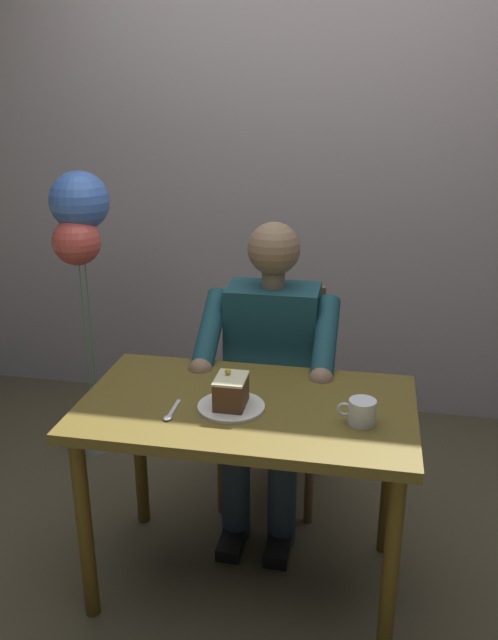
{
  "coord_description": "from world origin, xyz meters",
  "views": [
    {
      "loc": [
        -0.37,
        1.87,
        1.69
      ],
      "look_at": [
        0.01,
        -0.1,
        0.96
      ],
      "focal_mm": 36.65,
      "sensor_mm": 36.0,
      "label": 1
    }
  ],
  "objects": [
    {
      "name": "seated_person",
      "position": [
        0.0,
        -0.45,
        0.62
      ],
      "size": [
        0.53,
        0.58,
        1.2
      ],
      "color": "#1B4855",
      "rests_on": "ground"
    },
    {
      "name": "dessert_plate",
      "position": [
        0.04,
        0.05,
        0.72
      ],
      "size": [
        0.22,
        0.22,
        0.01
      ],
      "primitive_type": "cylinder",
      "color": "white",
      "rests_on": "dining_table"
    },
    {
      "name": "dining_table",
      "position": [
        0.0,
        0.0,
        0.62
      ],
      "size": [
        1.09,
        0.63,
        0.71
      ],
      "color": "brown",
      "rests_on": "ground"
    },
    {
      "name": "ground_plane",
      "position": [
        0.0,
        0.0,
        0.0
      ],
      "size": [
        14.0,
        14.0,
        0.0
      ],
      "primitive_type": "plane",
      "color": "brown"
    },
    {
      "name": "chair",
      "position": [
        0.0,
        -0.63,
        0.49
      ],
      "size": [
        0.42,
        0.42,
        0.89
      ],
      "color": "brown",
      "rests_on": "ground"
    },
    {
      "name": "cake_slice",
      "position": [
        0.04,
        0.05,
        0.77
      ],
      "size": [
        0.1,
        0.12,
        0.12
      ],
      "color": "#54341F",
      "rests_on": "dessert_plate"
    },
    {
      "name": "cafe_rear_panel",
      "position": [
        0.0,
        -1.49,
        1.5
      ],
      "size": [
        6.4,
        0.12,
        3.0
      ],
      "primitive_type": "cube",
      "color": "#A99EA3",
      "rests_on": "ground"
    },
    {
      "name": "coffee_cup",
      "position": [
        -0.37,
        0.07,
        0.75
      ],
      "size": [
        0.12,
        0.08,
        0.08
      ],
      "color": "silver",
      "rests_on": "dining_table"
    },
    {
      "name": "balloon_display",
      "position": [
        0.87,
        -0.71,
        1.05
      ],
      "size": [
        0.26,
        0.28,
        1.35
      ],
      "color": "#B2C1C6",
      "rests_on": "ground"
    },
    {
      "name": "dessert_spoon",
      "position": [
        0.22,
        0.12,
        0.71
      ],
      "size": [
        0.03,
        0.14,
        0.01
      ],
      "color": "silver",
      "rests_on": "dining_table"
    }
  ]
}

